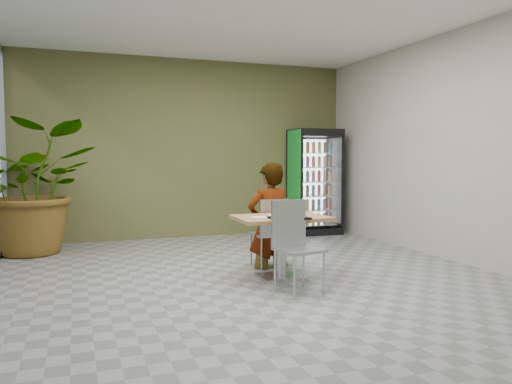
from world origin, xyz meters
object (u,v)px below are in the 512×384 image
Objects in this scene: seated_woman at (270,227)px; soda_cup at (298,209)px; chair_far at (271,228)px; beverage_fridge at (315,182)px; dining_table at (281,234)px; potted_plant at (36,187)px; chair_near at (294,238)px; cafeteria_tray at (289,218)px.

seated_woman is 10.44× the size of soda_cup.
chair_far is at bearing 102.75° from soda_cup.
beverage_fridge reaches higher than seated_woman.
soda_cup is at bearing 99.14° from seated_woman.
beverage_fridge reaches higher than dining_table.
dining_table is at bearing 76.82° from chair_far.
potted_plant is (-2.84, 2.72, 0.46)m from dining_table.
potted_plant is (-3.07, 2.70, 0.17)m from soda_cup.
chair_near is 4.30m from potted_plant.
dining_table is 6.69× the size of soda_cup.
chair_far is 0.05m from seated_woman.
potted_plant is (-2.82, 3.00, 0.23)m from cafeteria_tray.
chair_far is 2.17× the size of cafeteria_tray.
beverage_fridge is at bearing 4.12° from potted_plant.
seated_woman is 3.64m from potted_plant.
chair_far is 3.67m from potted_plant.
potted_plant is (-4.83, -0.35, 0.01)m from beverage_fridge.
cafeteria_tray is (-0.11, -0.89, 0.22)m from seated_woman.
soda_cup is at bearing -116.63° from beverage_fridge.
dining_table is at bearing 86.19° from cafeteria_tray.
seated_woman is 3.13m from beverage_fridge.
potted_plant is (-2.94, 2.10, 0.46)m from seated_woman.
soda_cup is 0.08× the size of beverage_fridge.
beverage_fridge is at bearing 57.04° from dining_table.
seated_woman is (0.18, 1.16, -0.04)m from chair_near.
chair_near is 0.34m from cafeteria_tray.
chair_near is at bearing -103.61° from cafeteria_tray.
beverage_fridge is at bearing 50.60° from chair_near.
potted_plant is at bearing 136.28° from dining_table.
seated_woman is 0.93m from cafeteria_tray.
potted_plant reaches higher than beverage_fridge.
dining_table is at bearing -119.55° from beverage_fridge.
chair_near reaches higher than cafeteria_tray.
beverage_fridge is (1.89, 2.45, 0.44)m from seated_woman.
potted_plant reaches higher than soda_cup.
dining_table is 0.37m from soda_cup.
potted_plant reaches higher than chair_far.
seated_woman reaches higher than soda_cup.
dining_table is at bearing -43.72° from potted_plant.
cafeteria_tray is at bearing 79.58° from seated_woman.
soda_cup reaches higher than cafeteria_tray.
dining_table is 1.10× the size of chair_near.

